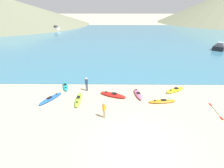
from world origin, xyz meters
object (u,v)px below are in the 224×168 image
moored_boat_0 (220,47)px  kayak_on_sand_3 (162,101)px  kayak_on_sand_4 (51,98)px  moored_boat_1 (55,29)px  kayak_on_sand_1 (65,86)px  person_near_waterline (87,83)px  kayak_on_sand_2 (175,90)px  kayak_on_sand_5 (138,94)px  person_near_foreground (104,109)px  kayak_on_sand_6 (78,99)px  loose_paddle (216,111)px  kayak_on_sand_0 (113,95)px

moored_boat_0 → kayak_on_sand_3: bearing=-128.5°
kayak_on_sand_4 → moored_boat_1: size_ratio=0.71×
kayak_on_sand_1 → person_near_waterline: bearing=-18.5°
moored_boat_0 → kayak_on_sand_1: bearing=-145.8°
kayak_on_sand_2 → moored_boat_1: (-29.39, 51.10, 0.54)m
kayak_on_sand_5 → moored_boat_1: moored_boat_1 is taller
kayak_on_sand_4 → moored_boat_0: moored_boat_0 is taller
person_near_waterline → kayak_on_sand_1: bearing=161.5°
kayak_on_sand_2 → person_near_foreground: 9.43m
kayak_on_sand_6 → loose_paddle: size_ratio=1.08×
kayak_on_sand_6 → kayak_on_sand_0: bearing=16.5°
kayak_on_sand_5 → kayak_on_sand_6: size_ratio=0.89×
kayak_on_sand_5 → person_near_foreground: size_ratio=1.77×
kayak_on_sand_4 → kayak_on_sand_6: bearing=-4.8°
kayak_on_sand_4 → person_near_waterline: bearing=31.1°
kayak_on_sand_0 → person_near_foreground: size_ratio=2.00×
kayak_on_sand_4 → kayak_on_sand_0: bearing=7.1°
loose_paddle → kayak_on_sand_2: bearing=120.9°
kayak_on_sand_1 → kayak_on_sand_6: 3.91m
kayak_on_sand_6 → moored_boat_1: size_ratio=0.71×
kayak_on_sand_2 → person_near_waterline: person_near_waterline is taller
person_near_waterline → moored_boat_1: (-19.32, 51.10, -0.23)m
kayak_on_sand_0 → kayak_on_sand_3: kayak_on_sand_0 is taller
kayak_on_sand_5 → moored_boat_1: bearing=115.6°
kayak_on_sand_2 → kayak_on_sand_6: bearing=-167.5°
kayak_on_sand_5 → person_near_foreground: person_near_foreground is taller
kayak_on_sand_0 → loose_paddle: kayak_on_sand_0 is taller
kayak_on_sand_0 → kayak_on_sand_2: size_ratio=1.15×
kayak_on_sand_6 → loose_paddle: kayak_on_sand_6 is taller
kayak_on_sand_6 → moored_boat_0: 35.58m
kayak_on_sand_1 → kayak_on_sand_4: size_ratio=0.92×
kayak_on_sand_0 → person_near_foreground: bearing=-100.8°
kayak_on_sand_2 → kayak_on_sand_1: bearing=176.0°
kayak_on_sand_6 → moored_boat_1: moored_boat_1 is taller
kayak_on_sand_6 → kayak_on_sand_5: bearing=11.6°
kayak_on_sand_6 → moored_boat_1: bearing=109.4°
kayak_on_sand_0 → person_near_waterline: (-3.00, 1.29, 0.75)m
person_near_foreground → kayak_on_sand_3: bearing=24.8°
kayak_on_sand_4 → loose_paddle: size_ratio=1.07×
kayak_on_sand_4 → person_near_foreground: bearing=-28.6°
kayak_on_sand_4 → person_near_foreground: size_ratio=1.96×
kayak_on_sand_2 → person_near_waterline: size_ratio=1.63×
moored_boat_1 → person_near_foreground: bearing=-69.0°
kayak_on_sand_1 → moored_boat_0: size_ratio=0.51×
kayak_on_sand_6 → person_near_foreground: person_near_foreground is taller
kayak_on_sand_4 → person_near_foreground: 6.56m
kayak_on_sand_0 → kayak_on_sand_1: bearing=158.9°
kayak_on_sand_0 → moored_boat_1: size_ratio=0.72×
person_near_foreground → loose_paddle: person_near_foreground is taller
kayak_on_sand_1 → kayak_on_sand_6: size_ratio=0.91×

